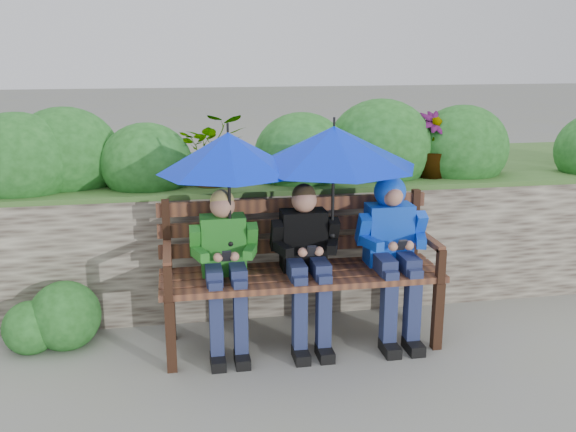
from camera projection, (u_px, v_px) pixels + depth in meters
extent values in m
plane|color=gray|center=(290.00, 347.00, 4.61)|extent=(60.00, 60.00, 0.00)
cube|color=#483E35|center=(274.00, 249.00, 5.19)|extent=(8.00, 0.40, 1.00)
cube|color=#3A602A|center=(273.00, 188.00, 5.06)|extent=(8.00, 0.42, 0.04)
cube|color=#3A602A|center=(255.00, 215.00, 6.34)|extent=(8.00, 2.00, 0.96)
ellipsoid|color=#1B4B18|center=(66.00, 156.00, 5.02)|extent=(0.86, 0.69, 0.78)
ellipsoid|color=#1B4B18|center=(147.00, 164.00, 4.97)|extent=(0.71, 0.57, 0.64)
ellipsoid|color=#1B4B18|center=(301.00, 156.00, 5.20)|extent=(0.78, 0.62, 0.70)
ellipsoid|color=#1B4B18|center=(380.00, 147.00, 5.39)|extent=(0.90, 0.72, 0.81)
ellipsoid|color=#1B4B18|center=(461.00, 148.00, 5.48)|extent=(0.82, 0.66, 0.74)
ellipsoid|color=#1B4B18|center=(18.00, 162.00, 4.81)|extent=(0.84, 0.67, 0.75)
sphere|color=pink|center=(26.00, 176.00, 4.80)|extent=(0.14, 0.14, 0.14)
sphere|color=pink|center=(315.00, 167.00, 5.18)|extent=(0.14, 0.14, 0.14)
sphere|color=pink|center=(489.00, 161.00, 5.45)|extent=(0.14, 0.14, 0.14)
imported|color=#1B4B18|center=(213.00, 149.00, 5.00)|extent=(0.51, 0.45, 0.57)
imported|color=#1B4B18|center=(432.00, 145.00, 5.32)|extent=(0.30, 0.30, 0.54)
sphere|color=#1B4B18|center=(65.00, 316.00, 4.61)|extent=(0.51, 0.51, 0.51)
sphere|color=#1B4B18|center=(30.00, 328.00, 4.54)|extent=(0.39, 0.39, 0.39)
cube|color=black|center=(171.00, 337.00, 4.21)|extent=(0.07, 0.07, 0.50)
cube|color=black|center=(170.00, 307.00, 4.68)|extent=(0.07, 0.07, 0.50)
cube|color=black|center=(438.00, 316.00, 4.53)|extent=(0.07, 0.07, 0.50)
cube|color=black|center=(412.00, 290.00, 5.00)|extent=(0.07, 0.07, 0.50)
cube|color=#4B2C20|center=(308.00, 287.00, 4.34)|extent=(1.99, 0.11, 0.04)
cube|color=#4B2C20|center=(304.00, 279.00, 4.47)|extent=(1.99, 0.11, 0.04)
cube|color=#4B2C20|center=(300.00, 272.00, 4.61)|extent=(1.99, 0.11, 0.04)
cube|color=#4B2C20|center=(296.00, 266.00, 4.75)|extent=(1.99, 0.11, 0.04)
cube|color=black|center=(167.00, 237.00, 4.57)|extent=(0.06, 0.06, 0.55)
cube|color=#4B2C20|center=(167.00, 254.00, 4.32)|extent=(0.06, 0.52, 0.04)
cube|color=black|center=(168.00, 284.00, 4.11)|extent=(0.06, 0.06, 0.24)
cube|color=black|center=(414.00, 225.00, 4.89)|extent=(0.06, 0.06, 0.55)
cube|color=#4B2C20|center=(428.00, 239.00, 4.64)|extent=(0.06, 0.52, 0.04)
cube|color=black|center=(441.00, 266.00, 4.43)|extent=(0.06, 0.06, 0.24)
cube|color=#4B2C20|center=(295.00, 245.00, 4.77)|extent=(1.99, 0.04, 0.10)
cube|color=#4B2C20|center=(295.00, 225.00, 4.73)|extent=(1.99, 0.04, 0.10)
cube|color=#4B2C20|center=(295.00, 204.00, 4.69)|extent=(1.99, 0.04, 0.10)
cube|color=#278120|center=(223.00, 245.00, 4.48)|extent=(0.31, 0.18, 0.42)
sphere|color=tan|center=(222.00, 206.00, 4.38)|extent=(0.17, 0.17, 0.17)
sphere|color=tan|center=(222.00, 201.00, 4.39)|extent=(0.16, 0.16, 0.16)
cube|color=navy|center=(214.00, 273.00, 4.36)|extent=(0.11, 0.29, 0.11)
cube|color=navy|center=(216.00, 323.00, 4.30)|extent=(0.09, 0.10, 0.60)
cube|color=black|center=(218.00, 362.00, 4.32)|extent=(0.10, 0.20, 0.07)
cube|color=navy|center=(237.00, 272.00, 4.39)|extent=(0.11, 0.29, 0.11)
cube|color=navy|center=(241.00, 321.00, 4.33)|extent=(0.09, 0.10, 0.60)
cube|color=black|center=(242.00, 360.00, 4.35)|extent=(0.10, 0.20, 0.07)
cube|color=#278120|center=(195.00, 241.00, 4.39)|extent=(0.07, 0.17, 0.23)
cube|color=#278120|center=(200.00, 255.00, 4.29)|extent=(0.12, 0.19, 0.06)
sphere|color=tan|center=(218.00, 257.00, 4.24)|extent=(0.06, 0.06, 0.06)
cube|color=#278120|center=(252.00, 238.00, 4.45)|extent=(0.07, 0.17, 0.23)
cube|color=#278120|center=(250.00, 252.00, 4.35)|extent=(0.12, 0.19, 0.06)
sphere|color=tan|center=(235.00, 257.00, 4.25)|extent=(0.06, 0.06, 0.06)
cube|color=black|center=(226.00, 256.00, 4.23)|extent=(0.06, 0.07, 0.09)
cube|color=black|center=(303.00, 240.00, 4.57)|extent=(0.32, 0.19, 0.43)
sphere|color=tan|center=(304.00, 200.00, 4.48)|extent=(0.18, 0.18, 0.18)
sphere|color=black|center=(304.00, 195.00, 4.48)|extent=(0.17, 0.17, 0.17)
cube|color=navy|center=(296.00, 268.00, 4.46)|extent=(0.11, 0.30, 0.11)
cube|color=navy|center=(300.00, 317.00, 4.39)|extent=(0.09, 0.10, 0.60)
cube|color=black|center=(301.00, 355.00, 4.41)|extent=(0.10, 0.21, 0.07)
cube|color=navy|center=(319.00, 267.00, 4.49)|extent=(0.11, 0.30, 0.11)
cube|color=navy|center=(324.00, 315.00, 4.42)|extent=(0.09, 0.10, 0.60)
cube|color=black|center=(325.00, 353.00, 4.44)|extent=(0.10, 0.21, 0.07)
cube|color=black|center=(276.00, 235.00, 4.48)|extent=(0.07, 0.17, 0.24)
cube|color=black|center=(283.00, 249.00, 4.39)|extent=(0.12, 0.20, 0.07)
sphere|color=tan|center=(303.00, 252.00, 4.33)|extent=(0.07, 0.07, 0.07)
cube|color=black|center=(332.00, 233.00, 4.55)|extent=(0.07, 0.17, 0.24)
cube|color=black|center=(333.00, 247.00, 4.45)|extent=(0.12, 0.20, 0.07)
sphere|color=tan|center=(319.00, 251.00, 4.35)|extent=(0.07, 0.07, 0.07)
cube|color=black|center=(311.00, 251.00, 4.32)|extent=(0.06, 0.07, 0.09)
cube|color=#0437CE|center=(389.00, 234.00, 4.68)|extent=(0.33, 0.19, 0.45)
sphere|color=tan|center=(391.00, 194.00, 4.58)|extent=(0.18, 0.18, 0.18)
sphere|color=#0437CE|center=(390.00, 191.00, 4.61)|extent=(0.23, 0.23, 0.23)
sphere|color=tan|center=(393.00, 196.00, 4.54)|extent=(0.14, 0.14, 0.14)
cube|color=navy|center=(383.00, 263.00, 4.56)|extent=(0.12, 0.31, 0.12)
cube|color=navy|center=(389.00, 311.00, 4.49)|extent=(0.10, 0.11, 0.60)
cube|color=black|center=(390.00, 348.00, 4.50)|extent=(0.11, 0.21, 0.08)
cube|color=navy|center=(406.00, 262.00, 4.59)|extent=(0.12, 0.31, 0.12)
cube|color=navy|center=(412.00, 309.00, 4.52)|extent=(0.10, 0.11, 0.60)
cube|color=black|center=(413.00, 346.00, 4.53)|extent=(0.11, 0.21, 0.08)
cube|color=#0437CE|center=(363.00, 230.00, 4.58)|extent=(0.08, 0.18, 0.25)
cube|color=#0437CE|center=(372.00, 244.00, 4.49)|extent=(0.12, 0.21, 0.07)
sphere|color=tan|center=(393.00, 246.00, 4.42)|extent=(0.07, 0.07, 0.07)
cube|color=#0437CE|center=(419.00, 227.00, 4.66)|extent=(0.08, 0.18, 0.25)
cube|color=#0437CE|center=(421.00, 241.00, 4.55)|extent=(0.12, 0.21, 0.07)
sphere|color=tan|center=(409.00, 245.00, 4.44)|extent=(0.07, 0.07, 0.07)
cube|color=black|center=(402.00, 245.00, 4.42)|extent=(0.06, 0.07, 0.09)
cone|color=#0022DF|center=(228.00, 152.00, 4.24)|extent=(0.96, 0.96, 0.27)
cylinder|color=black|center=(228.00, 128.00, 4.20)|extent=(0.02, 0.02, 0.06)
cylinder|color=black|center=(229.00, 199.00, 4.32)|extent=(0.02, 0.02, 0.63)
sphere|color=black|center=(230.00, 244.00, 4.40)|extent=(0.04, 0.04, 0.04)
cone|color=#0022DF|center=(334.00, 147.00, 4.36)|extent=(1.17, 1.17, 0.28)
cylinder|color=black|center=(334.00, 122.00, 4.31)|extent=(0.02, 0.02, 0.06)
cylinder|color=black|center=(333.00, 192.00, 4.44)|extent=(0.02, 0.02, 0.63)
sphere|color=black|center=(332.00, 235.00, 4.52)|extent=(0.04, 0.04, 0.04)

